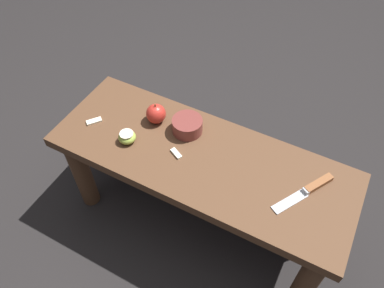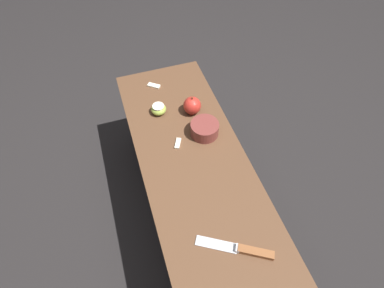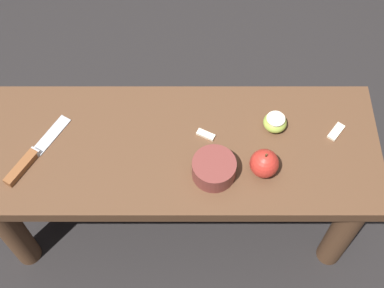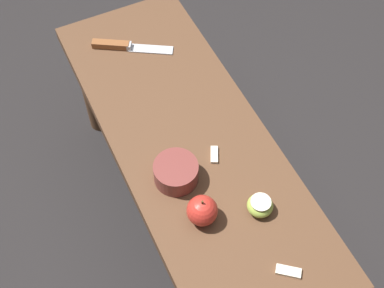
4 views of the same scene
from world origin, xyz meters
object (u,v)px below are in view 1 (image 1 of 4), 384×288
Objects in this scene: apple_cut at (127,137)px; bowl at (187,126)px; wooden_bench at (200,172)px; apple_whole at (156,114)px; knife at (311,188)px.

bowl reaches higher than apple_cut.
wooden_bench is 0.30m from apple_cut.
apple_cut is at bearing 40.88° from bowl.
wooden_bench is 12.93× the size of apple_whole.
knife is 2.63× the size of apple_whole.
apple_whole is (0.22, -0.07, 0.14)m from wooden_bench.
wooden_bench is 0.40m from knife.
knife is 0.48m from bowl.
apple_cut is at bearing 13.18° from wooden_bench.
bowl is at bearing -40.13° from wooden_bench.
apple_whole is at bearing 4.29° from bowl.
wooden_bench is at bearing -52.75° from knife.
bowl is (-0.17, -0.14, 0.01)m from apple_cut.
apple_cut is (0.04, 0.13, -0.02)m from apple_whole.
wooden_bench is 0.18m from bowl.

